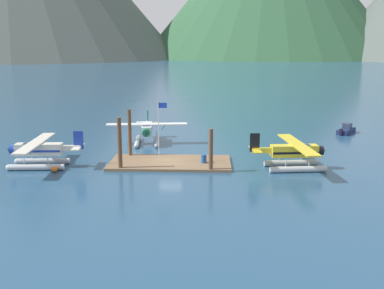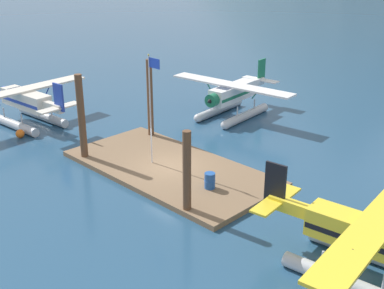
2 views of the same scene
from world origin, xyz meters
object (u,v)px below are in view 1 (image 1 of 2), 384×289
at_px(mooring_buoy, 55,169).
at_px(boat_navy_open_east, 346,130).
at_px(seaplane_yellow_stbd_aft, 294,154).
at_px(flagpole, 160,125).
at_px(seaplane_white_bow_left, 147,132).
at_px(seaplane_cream_port_aft, 39,153).
at_px(fuel_drum, 204,159).

bearing_deg(mooring_buoy, boat_navy_open_east, 31.79).
relative_size(mooring_buoy, seaplane_yellow_stbd_aft, 0.06).
bearing_deg(flagpole, seaplane_white_bow_left, 105.10).
height_order(mooring_buoy, seaplane_white_bow_left, seaplane_white_bow_left).
height_order(seaplane_cream_port_aft, boat_navy_open_east, seaplane_cream_port_aft).
xyz_separation_m(flagpole, seaplane_yellow_stbd_aft, (14.03, -1.08, -2.78)).
bearing_deg(mooring_buoy, fuel_drum, 11.86).
relative_size(seaplane_cream_port_aft, seaplane_yellow_stbd_aft, 1.00).
xyz_separation_m(flagpole, boat_navy_open_east, (25.34, 18.93, -3.87)).
distance_m(mooring_buoy, boat_navy_open_east, 42.04).
height_order(seaplane_cream_port_aft, seaplane_white_bow_left, same).
relative_size(mooring_buoy, seaplane_white_bow_left, 0.06).
bearing_deg(boat_navy_open_east, flagpole, -143.24).
distance_m(seaplane_cream_port_aft, boat_navy_open_east, 43.05).
xyz_separation_m(seaplane_white_bow_left, seaplane_yellow_stbd_aft, (16.93, -11.82, 0.00)).
xyz_separation_m(fuel_drum, seaplane_yellow_stbd_aft, (9.36, -1.03, 0.84)).
distance_m(seaplane_white_bow_left, boat_navy_open_east, 29.42).
bearing_deg(seaplane_cream_port_aft, flagpole, 6.26).
xyz_separation_m(seaplane_yellow_stbd_aft, boat_navy_open_east, (11.31, 20.01, -1.09)).
relative_size(flagpole, fuel_drum, 7.48).
bearing_deg(boat_navy_open_east, mooring_buoy, -148.21).
xyz_separation_m(seaplane_white_bow_left, boat_navy_open_east, (28.24, 8.20, -1.09)).
bearing_deg(flagpole, fuel_drum, -0.64).
bearing_deg(seaplane_cream_port_aft, boat_navy_open_east, 28.16).
bearing_deg(seaplane_yellow_stbd_aft, seaplane_white_bow_left, 145.09).
relative_size(flagpole, seaplane_yellow_stbd_aft, 0.63).
distance_m(seaplane_white_bow_left, seaplane_yellow_stbd_aft, 20.65).
relative_size(seaplane_yellow_stbd_aft, boat_navy_open_east, 2.44).
distance_m(flagpole, mooring_buoy, 11.61).
distance_m(fuel_drum, seaplane_yellow_stbd_aft, 9.45).
height_order(flagpole, fuel_drum, flagpole).
height_order(flagpole, seaplane_white_bow_left, flagpole).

